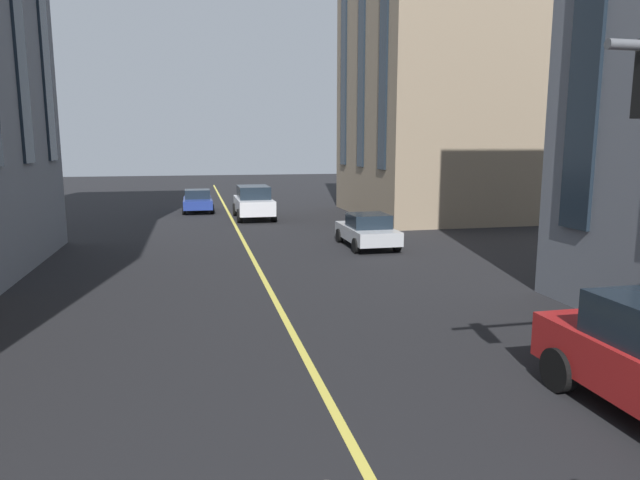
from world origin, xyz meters
TOP-DOWN VIEW (x-y plane):
  - lane_centre_line at (20.00, 0.00)m, footprint 80.00×0.16m
  - car_silver_mid at (21.52, -4.90)m, footprint 3.90×1.89m
  - car_white_trailing at (31.64, -1.25)m, footprint 4.70×2.14m
  - car_blue_parked_a at (35.78, 1.85)m, footprint 3.90×1.89m
  - building_right_near at (31.17, -12.12)m, footprint 11.49×9.35m

SIDE VIEW (x-z plane):
  - lane_centre_line at x=20.00m, z-range 0.00..0.01m
  - car_silver_mid at x=21.52m, z-range 0.00..1.40m
  - car_blue_parked_a at x=35.78m, z-range 0.00..1.40m
  - car_white_trailing at x=31.64m, z-range 0.03..1.91m
  - building_right_near at x=31.17m, z-range 0.00..20.99m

